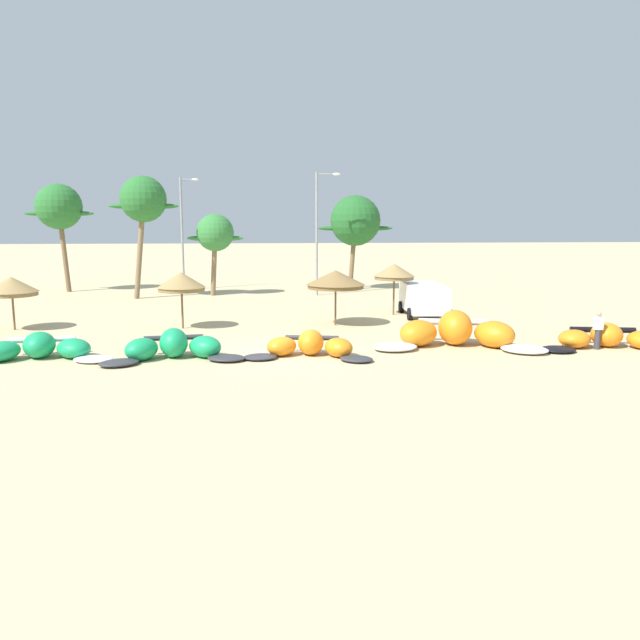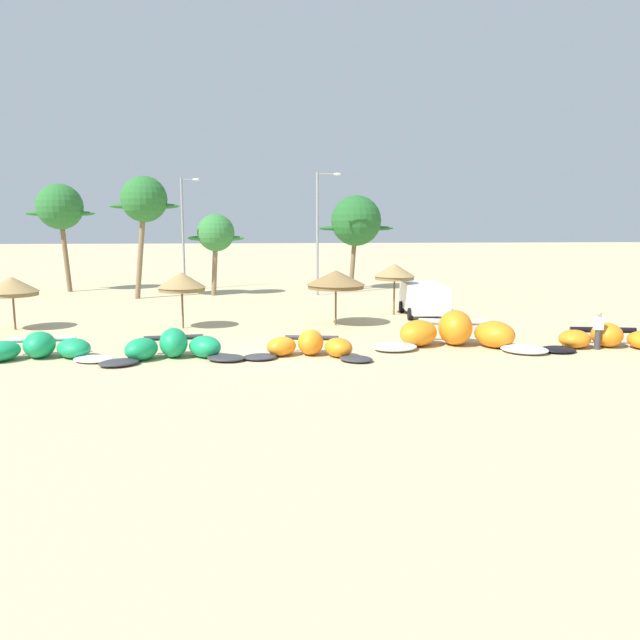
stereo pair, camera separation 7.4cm
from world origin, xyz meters
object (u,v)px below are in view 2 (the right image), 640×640
Objects in this scene: parked_van at (424,297)px; palm_leftmost at (60,208)px; kite_far_left at (38,349)px; beach_umbrella_near_palms at (336,279)px; palm_left at (144,201)px; beach_umbrella_middle at (182,282)px; beach_umbrella_near_van at (12,286)px; kite_right_of_center at (609,339)px; beach_umbrella_outermost at (395,272)px; lamppost_west at (184,228)px; person_near_kites at (598,330)px; kite_left_of_center at (310,347)px; lamppost_west_center at (319,227)px; kite_left at (173,347)px; palm_left_of_gap at (216,234)px; palm_center_left at (356,221)px; kite_center at (456,333)px.

palm_leftmost reaches higher than parked_van.
beach_umbrella_near_palms is at bearing 29.43° from kite_far_left.
palm_leftmost is at bearing 145.81° from palm_left.
beach_umbrella_near_van is at bearing 177.76° from beach_umbrella_middle.
kite_right_of_center is at bearing -19.59° from beach_umbrella_middle.
lamppost_west is (-13.70, 14.58, 2.34)m from beach_umbrella_outermost.
beach_umbrella_near_palms is 12.71m from person_near_kites.
kite_left_of_center is 23.28m from palm_left.
lamppost_west_center reaches higher than kite_right_of_center.
parked_van is at bearing 38.91° from kite_left.
person_near_kites is at bearing -50.29° from palm_left_of_gap.
beach_umbrella_middle is (-18.83, 6.70, 1.97)m from kite_right_of_center.
palm_center_left is at bearing 16.00° from palm_left.
kite_left is (5.30, -0.35, 0.05)m from kite_far_left.
kite_far_left is 14.60m from beach_umbrella_near_palms.
kite_right_of_center is 11.29m from parked_van.
palm_left is at bearing -164.00° from palm_center_left.
palm_left is 1.15× the size of palm_center_left.
kite_left_of_center is at bearing -102.40° from palm_center_left.
kite_right_of_center is 0.79× the size of palm_leftmost.
lamppost_west_center is at bearing -131.68° from palm_center_left.
beach_umbrella_near_van is at bearing -139.28° from palm_center_left.
kite_left is 0.97× the size of palm_left_of_gap.
palm_leftmost is (-29.47, 24.61, 5.58)m from person_near_kites.
kite_right_of_center is (6.42, -0.93, -0.19)m from kite_center.
kite_far_left is 26.08m from palm_leftmost.
palm_center_left reaches higher than beach_umbrella_outermost.
kite_right_of_center is 0.73× the size of lamppost_west_center.
beach_umbrella_outermost is at bearing 161.17° from parked_van.
beach_umbrella_outermost is 12.51m from person_near_kites.
palm_left_of_gap reaches higher than parked_van.
beach_umbrella_outermost is 0.62× the size of parked_van.
kite_right_of_center is 28.04m from palm_left_of_gap.
kite_left_of_center is 0.89× the size of palm_left_of_gap.
kite_left_of_center is 0.82× the size of kite_right_of_center.
beach_umbrella_outermost reaches higher than person_near_kites.
beach_umbrella_middle is 0.39× the size of palm_center_left.
parked_van is 0.64× the size of palm_center_left.
parked_van is 20.66m from palm_left.
palm_left reaches higher than kite_left_of_center.
palm_left_of_gap is at bearing 57.11° from beach_umbrella_near_van.
beach_umbrella_outermost reaches higher than kite_left.
kite_left_of_center is 1.99× the size of beach_umbrella_near_van.
beach_umbrella_near_van is at bearing 139.96° from kite_left.
lamppost_west is at bearing 69.55° from palm_left.
beach_umbrella_near_palms is at bearing 75.86° from kite_left_of_center.
kite_left_of_center is at bearing -27.66° from beach_umbrella_near_van.
kite_center is 8.89m from parked_van.
kite_right_of_center is 2.26× the size of beach_umbrella_middle.
palm_left reaches higher than beach_umbrella_near_van.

